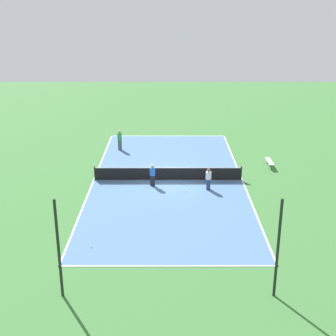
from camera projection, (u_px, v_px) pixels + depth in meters
The scene contains 12 objects.
ground_plane at pixel (168, 180), 32.11m from camera, with size 80.00×80.00×0.00m, color #3D7538.
court_surface at pixel (168, 180), 32.10m from camera, with size 10.31×22.01×0.02m.
tennis_net at pixel (168, 173), 31.93m from camera, with size 10.11×0.10×0.98m.
bench at pixel (270, 162), 34.56m from camera, with size 0.36×1.71×0.45m.
player_far_green at pixel (120, 139), 38.18m from camera, with size 0.50×0.50×1.67m.
player_near_blue at pixel (152, 174), 30.83m from camera, with size 0.51×0.51×1.50m.
player_far_white at pixel (209, 178), 30.25m from camera, with size 0.38×0.38×1.45m.
tennis_ball_left_sideline at pixel (200, 140), 40.88m from camera, with size 0.07×0.07×0.07m, color #CCE033.
tennis_ball_midcourt at pixel (91, 247), 23.39m from camera, with size 0.07×0.07×0.07m, color #CCE033.
tennis_ball_right_alley at pixel (186, 191), 30.13m from camera, with size 0.07×0.07×0.07m, color #CCE033.
fence_post_back_left at pixel (278, 249), 18.92m from camera, with size 0.12×0.12×4.44m.
fence_post_back_right at pixel (59, 249), 18.91m from camera, with size 0.12×0.12×4.44m.
Camera 1 is at (0.02, 29.88, 11.78)m, focal length 50.00 mm.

